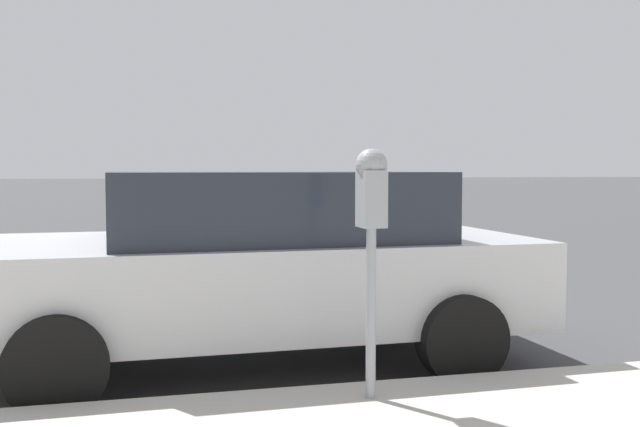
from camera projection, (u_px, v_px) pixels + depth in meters
name	position (u px, v px, depth m)	size (l,w,h in m)	color
ground_plane	(208.00, 336.00, 6.80)	(220.00, 220.00, 0.00)	#424244
parking_meter	(371.00, 208.00, 4.45)	(0.21, 0.19, 1.50)	gray
car_silver	(254.00, 262.00, 5.86)	(2.23, 4.43, 1.50)	#B7BABF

